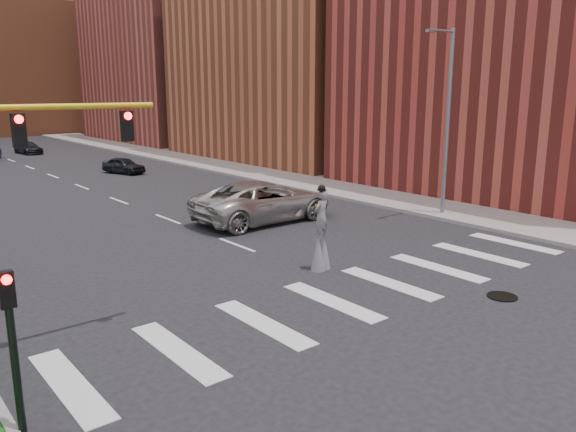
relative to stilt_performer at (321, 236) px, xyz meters
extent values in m
plane|color=black|center=(-0.52, -3.50, -1.20)|extent=(160.00, 160.00, 0.00)
cube|color=gray|center=(11.98, 21.50, -1.11)|extent=(5.00, 90.00, 0.18)
cylinder|color=black|center=(2.48, -5.50, -1.18)|extent=(0.90, 0.90, 0.04)
cube|color=maroon|center=(21.48, 4.50, 9.80)|extent=(16.00, 20.00, 22.00)
cube|color=#A65634|center=(21.48, 26.50, 10.80)|extent=(16.00, 22.00, 24.00)
cube|color=#A1473B|center=(21.48, 50.50, 8.80)|extent=(16.00, 22.00, 20.00)
cylinder|color=slate|center=(10.48, 2.50, 3.30)|extent=(0.20, 0.20, 9.00)
cylinder|color=slate|center=(9.68, 2.50, 7.60)|extent=(1.80, 0.12, 0.12)
cube|color=slate|center=(8.78, 2.50, 7.55)|extent=(0.50, 0.18, 0.12)
cylinder|color=gold|center=(-8.92, -0.50, 4.60)|extent=(5.20, 0.14, 0.14)
cube|color=black|center=(-9.52, -0.50, 4.10)|extent=(0.28, 0.18, 0.75)
cylinder|color=#FF0C0C|center=(-9.52, -0.60, 4.35)|extent=(0.18, 0.06, 0.18)
cube|color=black|center=(-7.02, -0.50, 4.10)|extent=(0.28, 0.18, 0.75)
cylinder|color=#FF0C0C|center=(-7.02, -0.60, 4.35)|extent=(0.18, 0.06, 0.18)
cylinder|color=black|center=(-10.82, -4.00, 0.30)|extent=(0.14, 0.14, 3.00)
cube|color=black|center=(-10.82, -4.00, 1.70)|extent=(0.25, 0.16, 0.65)
cylinder|color=#FF0C0C|center=(-10.82, -4.10, 1.90)|extent=(0.16, 0.05, 0.16)
cylinder|color=#312013|center=(0.16, 0.03, -0.68)|extent=(0.07, 0.07, 1.05)
cylinder|color=#312013|center=(-0.16, -0.03, -0.68)|extent=(0.07, 0.07, 1.05)
cone|color=slate|center=(0.16, 0.03, -0.55)|extent=(0.52, 0.52, 1.31)
cone|color=slate|center=(-0.16, -0.03, -0.55)|extent=(0.52, 0.52, 1.31)
imported|color=slate|center=(0.00, 0.00, 0.74)|extent=(0.72, 0.55, 1.78)
sphere|color=black|center=(0.00, 0.00, 1.69)|extent=(0.26, 0.26, 0.26)
cylinder|color=black|center=(0.00, 0.00, 1.64)|extent=(0.34, 0.34, 0.02)
cube|color=yellow|center=(-0.03, 0.14, 1.23)|extent=(0.22, 0.05, 0.10)
imported|color=#B6B3AC|center=(2.87, 7.25, -0.24)|extent=(6.97, 3.22, 1.94)
imported|color=black|center=(4.05, 26.45, -0.60)|extent=(2.55, 3.85, 1.22)
imported|color=black|center=(2.19, 45.13, -0.62)|extent=(2.09, 4.17, 1.16)
camera|label=1|loc=(-12.76, -13.91, 4.98)|focal=35.00mm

